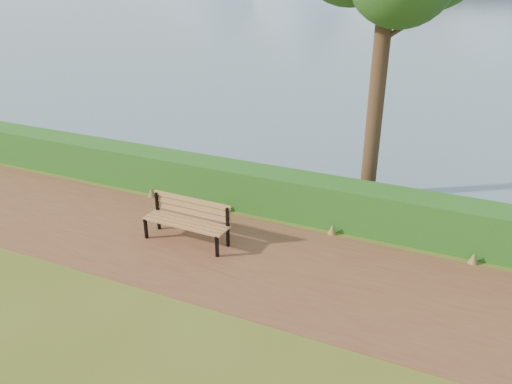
% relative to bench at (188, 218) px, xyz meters
% --- Properties ---
extents(ground, '(140.00, 140.00, 0.00)m').
position_rel_bench_xyz_m(ground, '(1.13, -0.51, -0.55)').
color(ground, '#4B5518').
rests_on(ground, ground).
extents(path, '(40.00, 3.40, 0.01)m').
position_rel_bench_xyz_m(path, '(1.13, -0.21, -0.54)').
color(path, brown).
rests_on(path, ground).
extents(hedge, '(32.00, 0.85, 1.00)m').
position_rel_bench_xyz_m(hedge, '(1.13, 2.09, -0.05)').
color(hedge, '#164B15').
rests_on(hedge, ground).
extents(bench, '(1.90, 0.59, 0.95)m').
position_rel_bench_xyz_m(bench, '(0.00, 0.00, 0.00)').
color(bench, black).
rests_on(bench, ground).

